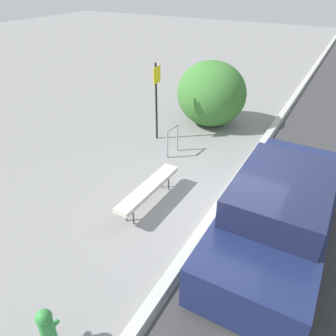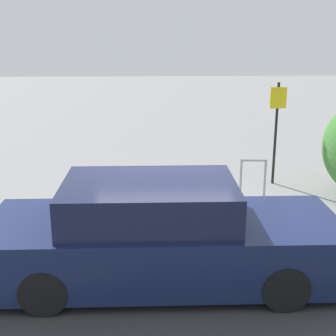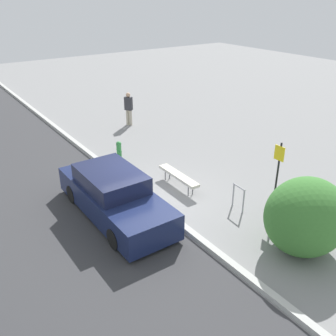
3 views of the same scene
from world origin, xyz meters
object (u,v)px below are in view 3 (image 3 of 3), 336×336
Objects in this scene: sign_post at (278,171)px; fire_hydrant at (119,150)px; pedestrian at (129,108)px; bike_rack at (238,195)px; parked_car_near at (114,196)px; bench at (179,176)px.

sign_post reaches higher than fire_hydrant.
fire_hydrant is (-6.37, -2.11, -0.98)m from sign_post.
sign_post is 1.35× the size of pedestrian.
parked_car_near is (-1.99, -3.35, 0.15)m from bike_rack.
fire_hydrant is 4.29m from parked_car_near.
parked_car_near is (3.71, -2.14, 0.25)m from fire_hydrant.
bench is 3.44m from fire_hydrant.
bike_rack is 5.83m from fire_hydrant.
sign_post is 6.78m from fire_hydrant.
pedestrian reaches higher than fire_hydrant.
bike_rack is 0.48× the size of pedestrian.
pedestrian is (-6.93, 1.92, 0.48)m from bench.
bike_rack is 0.36× the size of sign_post.
parked_car_near is at bearing -82.33° from bench.
parked_car_near reaches higher than fire_hydrant.
pedestrian is 0.35× the size of parked_car_near.
bench is 1.20× the size of pedestrian.
bike_rack is 0.17× the size of parked_car_near.
bench is 2.66× the size of fire_hydrant.
fire_hydrant is at bearing 150.15° from parked_car_near.
sign_post is 5.06m from parked_car_near.
fire_hydrant is 0.16× the size of parked_car_near.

